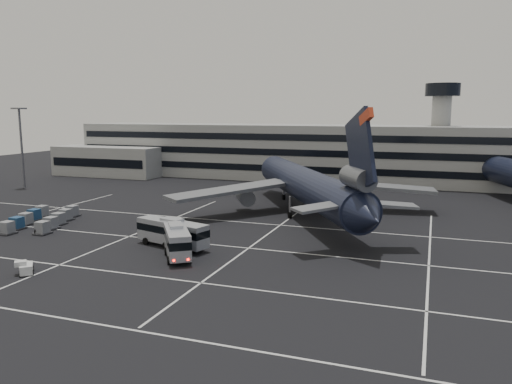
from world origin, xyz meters
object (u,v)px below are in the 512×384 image
(bus_far, at_px, (172,231))
(uld_cluster, at_px, (42,219))
(trijet_main, at_px, (307,185))
(bus_near, at_px, (176,238))

(bus_far, relative_size, uld_cluster, 0.70)
(trijet_main, height_order, bus_far, trijet_main)
(trijet_main, xyz_separation_m, bus_far, (-11.54, -25.01, -3.16))
(trijet_main, relative_size, bus_far, 4.71)
(bus_near, relative_size, bus_far, 0.95)
(bus_near, height_order, uld_cluster, bus_near)
(bus_far, distance_m, uld_cluster, 25.94)
(bus_near, height_order, bus_far, bus_near)
(trijet_main, bearing_deg, bus_far, -145.11)
(trijet_main, distance_m, uld_cluster, 42.46)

